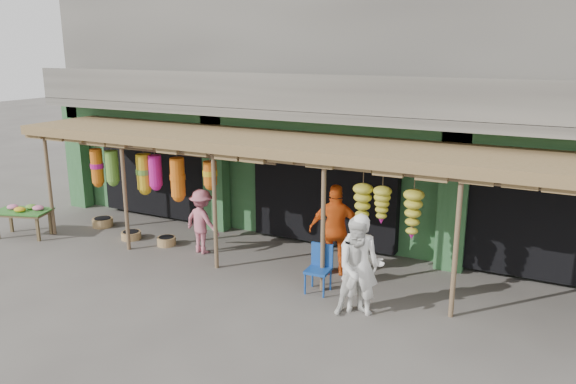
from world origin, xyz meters
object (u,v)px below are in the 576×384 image
at_px(person_right, 359,267).
at_px(person_front, 359,264).
at_px(person_shopper, 202,221).
at_px(flower_table, 24,212).
at_px(person_vendor, 336,230).
at_px(blue_chair, 320,265).

bearing_deg(person_right, person_front, 80.94).
height_order(person_right, person_shopper, person_right).
height_order(flower_table, person_vendor, person_vendor).
relative_size(person_front, person_shopper, 1.24).
bearing_deg(person_shopper, person_vendor, -165.11).
distance_m(flower_table, person_front, 8.97).
bearing_deg(person_front, flower_table, -8.76).
bearing_deg(person_vendor, person_shopper, -13.83).
xyz_separation_m(flower_table, person_right, (8.99, -0.22, 0.26)).
relative_size(blue_chair, person_shopper, 0.62).
bearing_deg(blue_chair, person_vendor, 89.91).
distance_m(person_right, person_vendor, 1.89).
xyz_separation_m(flower_table, blue_chair, (7.96, 0.40, -0.12)).
height_order(flower_table, person_shopper, person_shopper).
bearing_deg(flower_table, person_right, -19.79).
height_order(person_front, person_shopper, person_front).
bearing_deg(person_vendor, person_front, 107.59).
xyz_separation_m(person_right, person_vendor, (-1.08, 1.55, 0.07)).
height_order(person_vendor, person_shopper, person_vendor).
relative_size(person_front, person_vendor, 0.96).
relative_size(flower_table, person_right, 0.83).
relative_size(person_right, person_shopper, 1.19).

